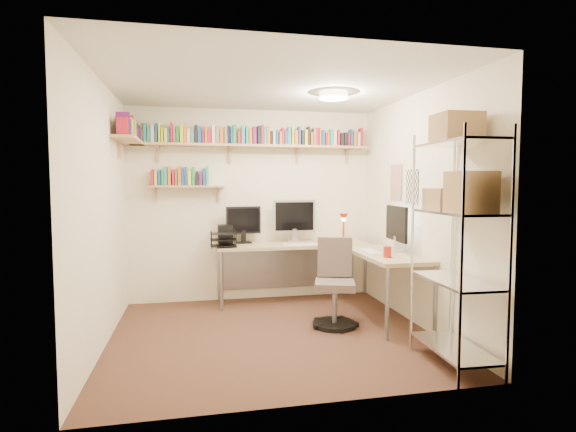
# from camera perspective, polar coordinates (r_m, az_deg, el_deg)

# --- Properties ---
(ground) EXTENTS (3.20, 3.20, 0.00)m
(ground) POSITION_cam_1_polar(r_m,az_deg,el_deg) (4.73, -2.02, -14.76)
(ground) COLOR #422B1C
(ground) RESTS_ON ground
(room_shell) EXTENTS (3.24, 3.04, 2.52)m
(room_shell) POSITION_cam_1_polar(r_m,az_deg,el_deg) (4.48, -2.01, 4.33)
(room_shell) COLOR #EFE1C2
(room_shell) RESTS_ON ground
(wall_shelves) EXTENTS (3.12, 1.09, 0.80)m
(wall_shelves) POSITION_cam_1_polar(r_m,az_deg,el_deg) (5.74, -8.58, 8.99)
(wall_shelves) COLOR tan
(wall_shelves) RESTS_ON ground
(corner_desk) EXTENTS (2.21, 1.98, 1.32)m
(corner_desk) POSITION_cam_1_polar(r_m,az_deg,el_deg) (5.59, 2.17, -3.89)
(corner_desk) COLOR tan
(corner_desk) RESTS_ON ground
(office_chair) EXTENTS (0.52, 0.53, 0.94)m
(office_chair) POSITION_cam_1_polar(r_m,az_deg,el_deg) (4.94, 5.96, -9.19)
(office_chair) COLOR black
(office_chair) RESTS_ON ground
(wire_rack) EXTENTS (0.45, 0.87, 2.11)m
(wire_rack) POSITION_cam_1_polar(r_m,az_deg,el_deg) (3.93, 20.84, 2.54)
(wire_rack) COLOR silver
(wire_rack) RESTS_ON ground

